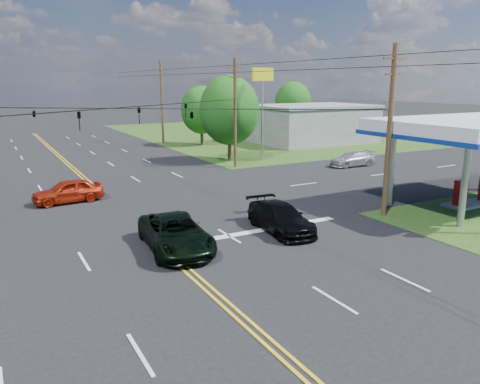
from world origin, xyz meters
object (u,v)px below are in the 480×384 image
tree_right_a (229,110)px  tree_far_r (293,102)px  retail_ne (312,125)px  pole_ne (235,112)px  pickup_dkgreen (175,233)px  gas_canopy (480,129)px  tree_right_b (201,110)px  pole_se (389,130)px  suv_black (280,218)px  pole_right_far (162,101)px

tree_right_a → tree_far_r: bearing=42.0°
retail_ne → pole_ne: size_ratio=1.47×
retail_ne → tree_right_a: (-16.00, -8.00, 2.67)m
pickup_dkgreen → gas_canopy: bearing=1.7°
gas_canopy → tree_right_b: bearing=95.0°
pole_se → pole_ne: bearing=90.0°
gas_canopy → pole_se: bearing=171.3°
pole_se → pickup_dkgreen: (-12.50, 0.50, -4.14)m
tree_right_b → tree_far_r: tree_far_r is taller
tree_right_a → suv_black: size_ratio=1.67×
gas_canopy → tree_far_r: (14.50, 40.00, -0.17)m
tree_right_a → suv_black: tree_right_a is taller
tree_right_a → retail_ne: bearing=26.6°
pole_se → tree_right_b: bearing=83.9°
gas_canopy → pole_se: (-6.50, 1.00, 0.20)m
pole_se → pole_ne: same height
gas_canopy → pole_ne: 20.08m
pole_ne → pole_right_far: (0.00, 19.00, 0.25)m
pole_se → tree_right_a: size_ratio=1.16×
tree_far_r → suv_black: 47.63m
pole_se → pole_ne: (0.00, 18.00, 0.00)m
tree_right_a → tree_far_r: tree_right_a is taller
pole_ne → suv_black: pole_ne is taller
tree_far_r → pole_se: bearing=-118.3°
gas_canopy → tree_right_a: size_ratio=1.49×
pickup_dkgreen → suv_black: (5.72, 0.00, -0.06)m
tree_right_a → pickup_dkgreen: size_ratio=1.47×
tree_far_r → pickup_dkgreen: tree_far_r is taller
retail_ne → tree_right_b: bearing=163.5°
retail_ne → pole_ne: 20.43m
gas_canopy → pole_right_far: size_ratio=1.22×
pole_se → tree_far_r: size_ratio=1.25×
pickup_dkgreen → tree_far_r: bearing=55.2°
pole_se → pickup_dkgreen: pole_se is taller
pickup_dkgreen → retail_ne: bearing=50.2°
tree_right_b → pole_right_far: bearing=131.2°
retail_ne → pole_right_far: bearing=154.8°
tree_right_a → suv_black: 22.32m
tree_right_a → pole_ne: bearing=-108.4°
gas_canopy → tree_right_a: tree_right_a is taller
pole_right_far → suv_black: 37.39m
gas_canopy → pole_right_far: 38.55m
pickup_dkgreen → suv_black: bearing=6.2°
pole_se → pickup_dkgreen: 13.18m
pickup_dkgreen → suv_black: pickup_dkgreen is taller
pole_right_far → tree_right_b: size_ratio=1.41×
gas_canopy → suv_black: 13.95m
pole_se → tree_right_b: (3.50, 33.00, -0.70)m
pole_right_far → tree_right_a: size_ratio=1.22×
pole_se → tree_right_b: 33.19m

